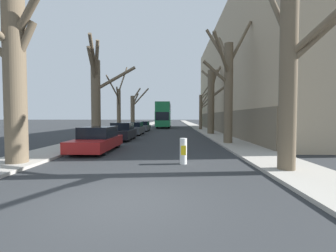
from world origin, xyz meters
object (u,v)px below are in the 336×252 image
(street_tree_right_3, at_px, (202,109))
(street_tree_left_0, at_px, (14,73))
(parked_car_3, at_px, (142,126))
(street_tree_right_0, at_px, (292,65))
(street_tree_right_2, at_px, (212,99))
(parked_car_1, at_px, (122,132))
(street_tree_left_3, at_px, (133,110))
(double_decker_bus, at_px, (164,114))
(street_tree_left_1, at_px, (97,94))
(street_tree_right_1, at_px, (227,85))
(street_tree_left_2, at_px, (119,107))
(parked_car_2, at_px, (134,129))
(traffic_bollard, at_px, (183,151))
(parked_car_0, at_px, (98,140))

(street_tree_right_3, bearing_deg, street_tree_left_0, -113.19)
(street_tree_left_0, distance_m, parked_car_3, 22.16)
(street_tree_right_3, bearing_deg, street_tree_right_0, -89.97)
(street_tree_right_2, distance_m, parked_car_1, 10.82)
(street_tree_right_3, relative_size, parked_car_3, 1.58)
(street_tree_left_3, bearing_deg, street_tree_right_0, -68.79)
(double_decker_bus, xyz_separation_m, parked_car_1, (-2.45, -22.71, -1.80))
(street_tree_left_1, relative_size, street_tree_right_1, 0.89)
(street_tree_right_1, height_order, parked_car_3, street_tree_right_1)
(street_tree_left_2, bearing_deg, double_decker_bus, 74.96)
(parked_car_2, distance_m, traffic_bollard, 15.76)
(street_tree_right_3, bearing_deg, street_tree_left_3, 170.75)
(street_tree_left_0, bearing_deg, street_tree_right_3, 66.81)
(parked_car_3, xyz_separation_m, traffic_bollard, (4.73, -21.39, -0.11))
(parked_car_1, bearing_deg, parked_car_2, 90.00)
(street_tree_right_3, bearing_deg, street_tree_right_2, -89.44)
(street_tree_right_1, bearing_deg, street_tree_left_3, 118.31)
(street_tree_right_1, xyz_separation_m, parked_car_1, (-8.06, 2.80, -3.46))
(street_tree_left_3, relative_size, street_tree_right_1, 0.74)
(parked_car_0, height_order, parked_car_1, parked_car_1)
(parked_car_2, bearing_deg, street_tree_right_1, -46.04)
(parked_car_3, relative_size, traffic_bollard, 4.27)
(parked_car_0, bearing_deg, double_decker_bus, 85.12)
(street_tree_right_0, relative_size, street_tree_right_2, 1.03)
(double_decker_bus, bearing_deg, parked_car_3, -102.82)
(parked_car_0, height_order, traffic_bollard, parked_car_0)
(street_tree_right_2, bearing_deg, parked_car_0, -125.06)
(street_tree_left_2, distance_m, double_decker_bus, 16.79)
(street_tree_left_3, distance_m, double_decker_bus, 8.25)
(street_tree_left_2, bearing_deg, street_tree_left_0, -90.07)
(street_tree_right_3, bearing_deg, street_tree_left_2, -143.64)
(street_tree_right_0, height_order, street_tree_right_1, street_tree_right_1)
(street_tree_left_1, height_order, parked_car_0, street_tree_left_1)
(street_tree_right_3, distance_m, double_decker_bus, 10.50)
(parked_car_0, xyz_separation_m, parked_car_3, (-0.00, 17.98, -0.01))
(street_tree_right_1, bearing_deg, parked_car_1, 160.87)
(parked_car_2, height_order, parked_car_3, parked_car_2)
(street_tree_right_1, height_order, street_tree_right_2, street_tree_right_1)
(street_tree_right_0, bearing_deg, street_tree_right_3, 90.03)
(street_tree_right_1, bearing_deg, street_tree_right_0, -87.81)
(street_tree_right_3, relative_size, parked_car_0, 1.57)
(double_decker_bus, height_order, parked_car_3, double_decker_bus)
(double_decker_bus, relative_size, parked_car_2, 2.65)
(street_tree_left_3, relative_size, double_decker_bus, 0.55)
(street_tree_left_1, height_order, parked_car_3, street_tree_left_1)
(parked_car_2, bearing_deg, street_tree_left_0, -97.06)
(parked_car_3, distance_m, traffic_bollard, 21.90)
(street_tree_left_3, height_order, parked_car_2, street_tree_left_3)
(street_tree_right_3, bearing_deg, parked_car_2, -134.56)
(parked_car_0, height_order, parked_car_2, parked_car_0)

